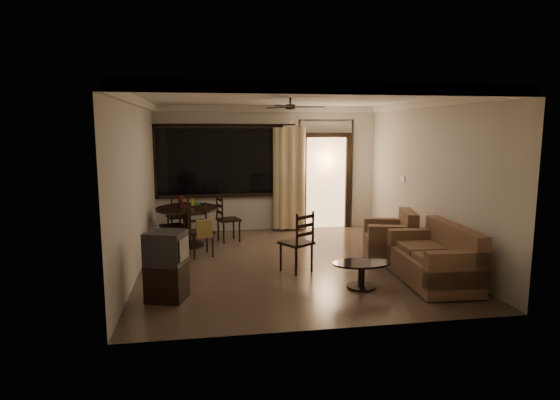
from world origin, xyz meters
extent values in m
plane|color=#7F6651|center=(0.00, 0.00, 0.00)|extent=(5.50, 5.50, 0.00)
plane|color=beige|center=(0.00, 2.75, 1.40)|extent=(5.00, 0.00, 5.00)
plane|color=beige|center=(0.00, -2.75, 1.40)|extent=(5.00, 0.00, 5.00)
plane|color=beige|center=(-2.50, 0.00, 1.40)|extent=(0.00, 5.50, 5.50)
plane|color=beige|center=(2.50, 0.00, 1.40)|extent=(0.00, 5.50, 5.50)
plane|color=white|center=(0.00, 0.00, 2.80)|extent=(5.50, 5.50, 0.00)
cube|color=black|center=(-1.10, 2.72, 1.57)|extent=(2.70, 0.04, 1.45)
cylinder|color=black|center=(-1.00, 2.63, 2.38)|extent=(3.20, 0.03, 0.03)
cube|color=#FFC684|center=(1.35, 2.71, 1.05)|extent=(0.91, 0.03, 2.08)
cube|color=white|center=(2.48, 1.05, 1.30)|extent=(0.02, 0.18, 0.12)
cylinder|color=black|center=(0.00, 0.00, 2.74)|extent=(0.03, 0.03, 0.12)
cylinder|color=black|center=(0.00, 0.00, 2.65)|extent=(0.16, 0.16, 0.08)
cylinder|color=black|center=(-1.77, 1.48, 0.75)|extent=(1.23, 1.23, 0.04)
cylinder|color=black|center=(-1.77, 1.48, 0.38)|extent=(0.12, 0.12, 0.72)
cylinder|color=black|center=(-1.77, 1.48, 0.02)|extent=(0.61, 0.61, 0.03)
cylinder|color=maroon|center=(-1.88, 1.50, 0.88)|extent=(0.06, 0.06, 0.22)
cylinder|color=#AC9312|center=(-1.67, 1.46, 0.86)|extent=(0.06, 0.06, 0.18)
cube|color=#237735|center=(-1.59, 1.67, 0.79)|extent=(0.14, 0.10, 0.05)
cube|color=black|center=(-2.05, 1.23, 0.45)|extent=(0.52, 0.52, 0.04)
cube|color=black|center=(-0.95, 1.73, 0.45)|extent=(0.52, 0.52, 0.04)
cube|color=black|center=(-1.52, 0.67, 0.45)|extent=(0.52, 0.52, 0.04)
cube|color=#9F8D44|center=(-1.45, 0.45, 0.55)|extent=(0.29, 0.16, 0.32)
cube|color=black|center=(-2.00, 2.25, 0.45)|extent=(0.52, 0.52, 0.04)
cube|color=black|center=(-1.96, -1.47, 0.25)|extent=(0.60, 0.57, 0.50)
cube|color=black|center=(-1.96, -1.47, 0.72)|extent=(0.60, 0.57, 0.44)
cube|color=black|center=(-1.72, -1.55, 0.72)|extent=(0.13, 0.35, 0.30)
cube|color=#4C3123|center=(1.91, -1.42, 0.22)|extent=(0.93, 1.65, 0.40)
cube|color=#4C3123|center=(2.23, -1.43, 0.55)|extent=(0.28, 1.62, 0.65)
cube|color=#4C3123|center=(1.87, -2.13, 0.42)|extent=(0.86, 0.22, 0.50)
cube|color=#4C3123|center=(1.94, -0.70, 0.42)|extent=(0.86, 0.22, 0.50)
cube|color=#4C3123|center=(1.86, -1.41, 0.45)|extent=(0.67, 1.43, 0.12)
cube|color=#4C3123|center=(1.80, -0.02, 0.22)|extent=(1.00, 1.00, 0.39)
cube|color=#4C3123|center=(2.12, -0.09, 0.54)|extent=(0.38, 0.86, 0.64)
cube|color=#4C3123|center=(1.73, -0.34, 0.41)|extent=(0.86, 0.36, 0.49)
cube|color=#4C3123|center=(1.88, 0.31, 0.41)|extent=(0.86, 0.36, 0.49)
cube|color=#4C3123|center=(1.76, 0.00, 0.44)|extent=(0.72, 0.76, 0.12)
ellipsoid|color=#121352|center=(1.76, 0.00, 0.55)|extent=(0.35, 0.30, 0.10)
ellipsoid|color=black|center=(0.80, -1.43, 0.36)|extent=(0.86, 0.52, 0.03)
cylinder|color=black|center=(0.80, -1.43, 0.18)|extent=(0.10, 0.10, 0.34)
cylinder|color=black|center=(0.80, -1.43, 0.01)|extent=(0.42, 0.42, 0.03)
cube|color=black|center=(0.01, -0.50, 0.47)|extent=(0.61, 0.61, 0.04)
camera|label=1|loc=(-1.43, -7.71, 2.30)|focal=30.00mm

